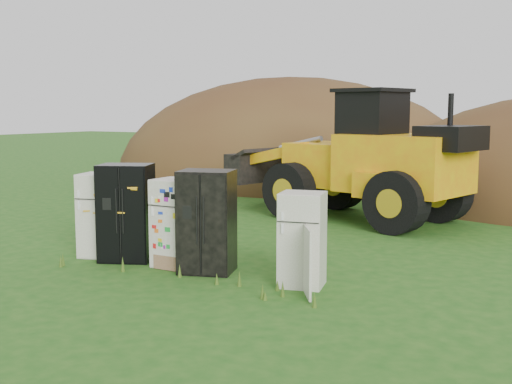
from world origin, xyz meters
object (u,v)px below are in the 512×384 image
(fridge_sticker, at_px, (176,223))
(fridge_open_door, at_px, (302,239))
(wheel_loader, at_px, (344,154))
(fridge_dark_mid, at_px, (207,221))
(fridge_black_side, at_px, (126,213))
(fridge_leftmost, at_px, (101,215))

(fridge_sticker, relative_size, fridge_open_door, 1.05)
(fridge_open_door, xyz_separation_m, wheel_loader, (-2.05, 7.15, 0.99))
(fridge_sticker, height_order, fridge_dark_mid, fridge_dark_mid)
(fridge_sticker, height_order, fridge_open_door, fridge_sticker)
(fridge_sticker, distance_m, wheel_loader, 7.19)
(fridge_black_side, relative_size, fridge_open_door, 1.20)
(fridge_open_door, bearing_deg, wheel_loader, 93.14)
(fridge_leftmost, distance_m, fridge_black_side, 0.72)
(fridge_open_door, bearing_deg, fridge_black_side, 166.97)
(fridge_black_side, height_order, fridge_open_door, fridge_black_side)
(fridge_leftmost, relative_size, wheel_loader, 0.23)
(fridge_sticker, bearing_deg, fridge_open_door, -1.21)
(fridge_open_door, distance_m, wheel_loader, 7.51)
(fridge_sticker, relative_size, fridge_dark_mid, 0.89)
(fridge_black_side, relative_size, fridge_dark_mid, 1.02)
(fridge_leftmost, relative_size, fridge_black_side, 0.89)
(fridge_leftmost, bearing_deg, fridge_open_door, -17.50)
(fridge_leftmost, height_order, fridge_black_side, fridge_black_side)
(fridge_open_door, relative_size, wheel_loader, 0.22)
(wheel_loader, bearing_deg, fridge_black_side, -90.36)
(fridge_dark_mid, bearing_deg, fridge_leftmost, 162.00)
(fridge_open_door, bearing_deg, fridge_leftmost, 166.82)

